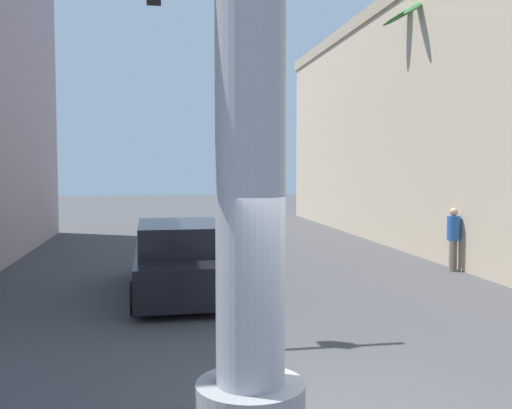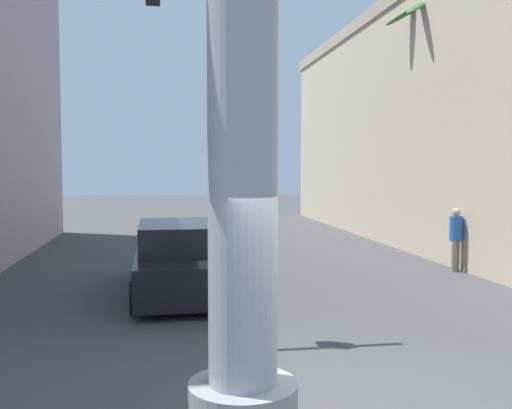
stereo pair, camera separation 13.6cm
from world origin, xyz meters
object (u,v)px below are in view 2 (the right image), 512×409
(car_lead, at_px, (181,260))
(palm_tree_mid_right, at_px, (430,108))
(pedestrian_mid_right, at_px, (456,234))
(pedestrian_far_left, at_px, (26,224))

(car_lead, height_order, palm_tree_mid_right, palm_tree_mid_right)
(car_lead, height_order, pedestrian_mid_right, pedestrian_mid_right)
(pedestrian_mid_right, bearing_deg, palm_tree_mid_right, 77.39)
(car_lead, relative_size, pedestrian_mid_right, 2.96)
(palm_tree_mid_right, distance_m, pedestrian_mid_right, 4.86)
(pedestrian_far_left, distance_m, pedestrian_mid_right, 13.37)
(pedestrian_far_left, xyz_separation_m, pedestrian_mid_right, (12.21, -5.46, 0.05))
(car_lead, bearing_deg, pedestrian_far_left, 124.90)
(car_lead, xyz_separation_m, pedestrian_far_left, (-4.85, 6.95, 0.20))
(palm_tree_mid_right, distance_m, pedestrian_far_left, 13.64)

